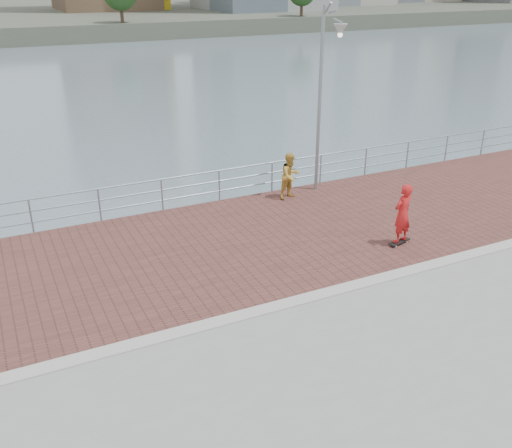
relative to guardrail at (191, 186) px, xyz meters
name	(u,v)px	position (x,y,z in m)	size (l,w,h in m)	color
water	(290,370)	(0.00, -7.00, -2.69)	(400.00, 400.00, 0.00)	slate
brick_lane	(232,244)	(0.00, -3.40, -0.68)	(40.00, 6.80, 0.02)	brown
curb	(292,302)	(0.00, -7.00, -0.66)	(40.00, 0.40, 0.06)	#B7B5AD
guardrail	(191,186)	(0.00, 0.00, 0.00)	(39.06, 0.06, 1.13)	#8C9EA8
street_lamp	(328,69)	(4.64, -0.95, 3.68)	(0.45, 1.31, 6.16)	gray
skateboard	(399,242)	(4.41, -5.54, -0.60)	(0.80, 0.37, 0.09)	black
skateboarder	(403,213)	(4.41, -5.54, 0.30)	(0.64, 0.42, 1.77)	red
bystander	(290,176)	(3.34, -0.87, 0.14)	(0.79, 0.62, 1.63)	gold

